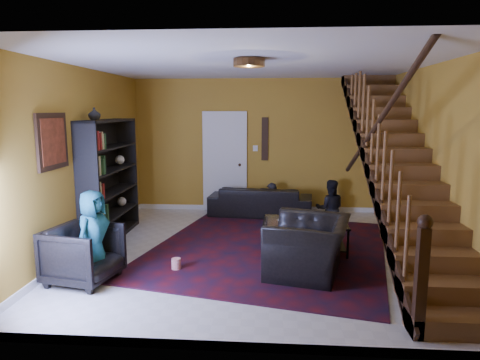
% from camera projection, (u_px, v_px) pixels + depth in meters
% --- Properties ---
extents(floor, '(5.50, 5.50, 0.00)m').
position_uv_depth(floor, '(251.00, 252.00, 6.57)').
color(floor, beige).
rests_on(floor, ground).
extents(room, '(5.50, 5.50, 5.50)m').
position_uv_depth(room, '(183.00, 224.00, 7.96)').
color(room, '#A87725').
rests_on(room, ground).
extents(staircase, '(0.95, 5.02, 3.18)m').
position_uv_depth(staircase, '(398.00, 163.00, 6.18)').
color(staircase, brown).
rests_on(staircase, floor).
extents(bookshelf, '(0.35, 1.80, 2.00)m').
position_uv_depth(bookshelf, '(110.00, 182.00, 7.17)').
color(bookshelf, black).
rests_on(bookshelf, floor).
extents(door, '(0.82, 0.05, 2.05)m').
position_uv_depth(door, '(225.00, 163.00, 9.13)').
color(door, silver).
rests_on(door, floor).
extents(framed_picture, '(0.04, 0.74, 0.74)m').
position_uv_depth(framed_picture, '(52.00, 141.00, 5.58)').
color(framed_picture, maroon).
rests_on(framed_picture, room).
extents(wall_hanging, '(0.14, 0.03, 0.90)m').
position_uv_depth(wall_hanging, '(265.00, 139.00, 8.99)').
color(wall_hanging, black).
rests_on(wall_hanging, room).
extents(ceiling_fixture, '(0.40, 0.40, 0.10)m').
position_uv_depth(ceiling_fixture, '(249.00, 63.00, 5.33)').
color(ceiling_fixture, '#3F2814').
rests_on(ceiling_fixture, room).
extents(rug, '(4.24, 4.62, 0.02)m').
position_uv_depth(rug, '(269.00, 248.00, 6.71)').
color(rug, '#430C12').
rests_on(rug, floor).
extents(sofa, '(2.15, 1.01, 0.61)m').
position_uv_depth(sofa, '(261.00, 201.00, 8.77)').
color(sofa, black).
rests_on(sofa, floor).
extents(armchair_left, '(0.94, 0.92, 0.73)m').
position_uv_depth(armchair_left, '(84.00, 254.00, 5.37)').
color(armchair_left, black).
rests_on(armchair_left, floor).
extents(armchair_right, '(1.25, 1.36, 0.75)m').
position_uv_depth(armchair_right, '(308.00, 247.00, 5.64)').
color(armchair_right, black).
rests_on(armchair_right, floor).
extents(person_adult_a, '(0.43, 0.29, 1.13)m').
position_uv_depth(person_adult_a, '(271.00, 210.00, 8.84)').
color(person_adult_a, black).
rests_on(person_adult_a, sofa).
extents(person_adult_b, '(0.61, 0.49, 1.21)m').
position_uv_depth(person_adult_b, '(330.00, 209.00, 8.74)').
color(person_adult_b, black).
rests_on(person_adult_b, sofa).
extents(person_child, '(0.50, 0.64, 1.17)m').
position_uv_depth(person_child, '(94.00, 235.00, 5.43)').
color(person_child, '#1B5868').
rests_on(person_child, armchair_left).
extents(coffee_table, '(1.29, 0.79, 0.48)m').
position_uv_depth(coffee_table, '(304.00, 234.00, 6.55)').
color(coffee_table, black).
rests_on(coffee_table, floor).
extents(cup_a, '(0.14, 0.14, 0.09)m').
position_uv_depth(cup_a, '(291.00, 215.00, 6.72)').
color(cup_a, '#999999').
rests_on(cup_a, coffee_table).
extents(cup_b, '(0.13, 0.13, 0.09)m').
position_uv_depth(cup_b, '(326.00, 217.00, 6.57)').
color(cup_b, '#999999').
rests_on(cup_b, coffee_table).
extents(bowl, '(0.23, 0.23, 0.05)m').
position_uv_depth(bowl, '(285.00, 222.00, 6.37)').
color(bowl, '#999999').
rests_on(bowl, coffee_table).
extents(vase, '(0.18, 0.18, 0.19)m').
position_uv_depth(vase, '(94.00, 114.00, 6.50)').
color(vase, '#999999').
rests_on(vase, bookshelf).
extents(popcorn_bucket, '(0.17, 0.17, 0.14)m').
position_uv_depth(popcorn_bucket, '(176.00, 264.00, 5.80)').
color(popcorn_bucket, red).
rests_on(popcorn_bucket, rug).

